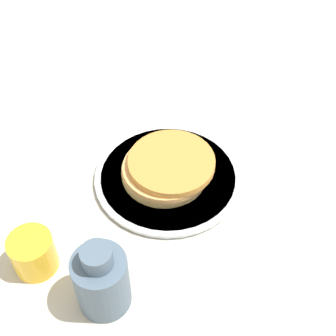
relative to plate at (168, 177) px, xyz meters
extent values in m
plane|color=#BCB7AD|center=(-0.03, 0.02, -0.01)|extent=(4.00, 4.00, 0.00)
cylinder|color=silver|center=(0.00, 0.00, 0.00)|extent=(0.27, 0.27, 0.01)
cylinder|color=silver|center=(0.00, 0.00, 0.00)|extent=(0.30, 0.30, 0.01)
cylinder|color=#DBBA73|center=(-0.01, 0.00, 0.01)|extent=(0.17, 0.17, 0.02)
cylinder|color=tan|center=(0.00, 0.00, 0.03)|extent=(0.17, 0.17, 0.01)
cylinder|color=#C18439|center=(0.01, 0.00, 0.04)|extent=(0.17, 0.17, 0.01)
cylinder|color=yellow|center=(-0.26, -0.16, 0.03)|extent=(0.08, 0.08, 0.07)
cylinder|color=#4C6075|center=(-0.15, -0.24, 0.05)|extent=(0.09, 0.09, 0.11)
cylinder|color=#4C6075|center=(-0.15, -0.24, 0.12)|extent=(0.05, 0.05, 0.03)
camera|label=1|loc=(-0.11, -0.61, 0.71)|focal=50.00mm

